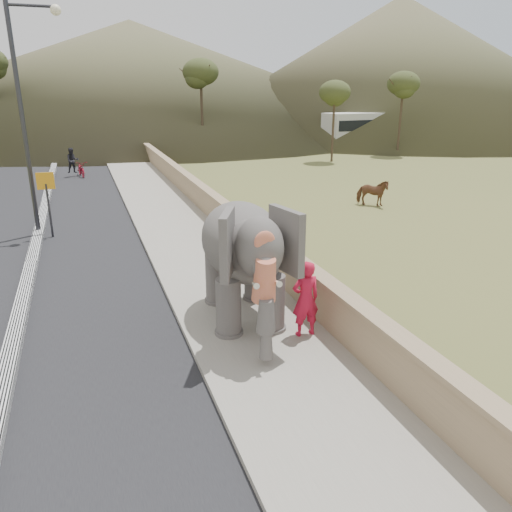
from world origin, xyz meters
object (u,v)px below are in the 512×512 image
(lamppost, at_px, (29,99))
(cow, at_px, (372,193))
(elephant_and_man, at_px, (244,259))
(motorcyclist, at_px, (78,166))

(lamppost, xyz_separation_m, cow, (14.04, 0.10, -4.25))
(lamppost, bearing_deg, elephant_and_man, -63.42)
(cow, xyz_separation_m, elephant_and_man, (-9.33, -9.51, 0.93))
(cow, bearing_deg, elephant_and_man, 175.14)
(lamppost, bearing_deg, cow, 0.42)
(cow, bearing_deg, lamppost, 130.01)
(cow, xyz_separation_m, motorcyclist, (-12.77, 12.95, 0.06))
(cow, relative_size, elephant_and_man, 0.36)
(lamppost, xyz_separation_m, elephant_and_man, (4.71, -9.41, -3.32))
(motorcyclist, bearing_deg, elephant_and_man, -81.30)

